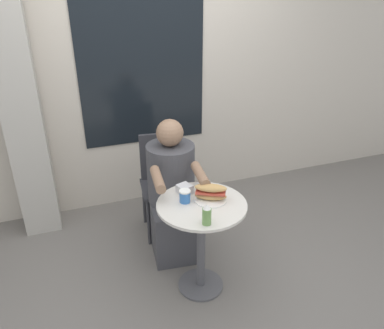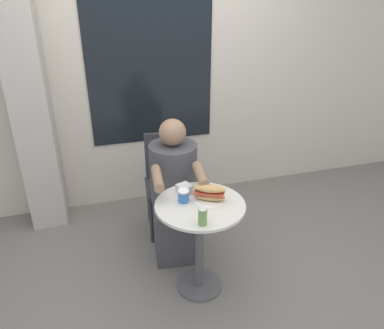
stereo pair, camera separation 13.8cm
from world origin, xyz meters
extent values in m
plane|color=slate|center=(0.00, 0.00, 0.00)|extent=(8.00, 8.00, 0.00)
cube|color=beige|center=(0.00, 1.43, 1.40)|extent=(8.00, 0.08, 2.80)
cube|color=black|center=(-0.03, 1.39, 1.51)|extent=(1.15, 0.01, 1.76)
cube|color=#B2ADA3|center=(-1.08, 1.23, 1.20)|extent=(0.30, 0.30, 2.40)
cylinder|color=beige|center=(0.00, 0.00, 0.70)|extent=(0.60, 0.60, 0.02)
cylinder|color=#515156|center=(0.00, 0.00, 0.36)|extent=(0.06, 0.06, 0.67)
cylinder|color=#515156|center=(0.00, 0.00, 0.01)|extent=(0.33, 0.33, 0.02)
cube|color=#333338|center=(-0.05, 0.76, 0.44)|extent=(0.42, 0.42, 0.02)
cube|color=#333338|center=(-0.03, 0.93, 0.66)|extent=(0.35, 0.07, 0.42)
cylinder|color=#333338|center=(0.10, 0.57, 0.21)|extent=(0.03, 0.03, 0.43)
cylinder|color=#333338|center=(-0.23, 0.61, 0.21)|extent=(0.03, 0.03, 0.43)
cylinder|color=#333338|center=(0.13, 0.90, 0.21)|extent=(0.03, 0.03, 0.43)
cylinder|color=#333338|center=(-0.19, 0.94, 0.21)|extent=(0.03, 0.03, 0.43)
cube|color=#424247|center=(-0.06, 0.47, 0.23)|extent=(0.41, 0.50, 0.45)
cylinder|color=#424247|center=(-0.05, 0.54, 0.68)|extent=(0.37, 0.37, 0.47)
sphere|color=#8E6B51|center=(-0.05, 0.54, 1.02)|extent=(0.20, 0.20, 0.20)
cylinder|color=#8E6B51|center=(0.06, 0.19, 0.83)|extent=(0.10, 0.30, 0.07)
cylinder|color=#8E6B51|center=(-0.23, 0.22, 0.83)|extent=(0.10, 0.30, 0.07)
cylinder|color=white|center=(0.07, 0.02, 0.72)|extent=(0.22, 0.22, 0.01)
ellipsoid|color=tan|center=(0.07, 0.02, 0.74)|extent=(0.23, 0.17, 0.05)
cube|color=#B74233|center=(0.07, 0.02, 0.77)|extent=(0.21, 0.17, 0.01)
ellipsoid|color=tan|center=(0.07, 0.02, 0.81)|extent=(0.23, 0.17, 0.05)
cylinder|color=#336BB7|center=(-0.10, 0.06, 0.75)|extent=(0.07, 0.07, 0.08)
cylinder|color=white|center=(-0.10, 0.06, 0.79)|extent=(0.08, 0.08, 0.01)
cube|color=silver|center=(-0.06, 0.17, 0.74)|extent=(0.11, 0.11, 0.06)
cylinder|color=#66934C|center=(-0.06, -0.22, 0.77)|extent=(0.06, 0.06, 0.11)
cone|color=white|center=(-0.06, -0.22, 0.83)|extent=(0.05, 0.05, 0.03)
camera|label=1|loc=(-0.78, -1.95, 2.02)|focal=35.00mm
camera|label=2|loc=(-0.65, -2.00, 2.02)|focal=35.00mm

